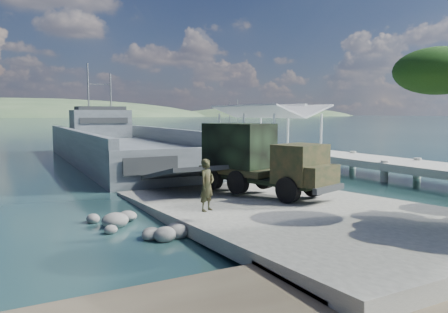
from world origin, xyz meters
The scene contains 10 objects.
ground centered at (0.00, 0.00, 0.00)m, with size 1400.00×1400.00×0.00m, color #1B3C40.
boat_ramp centered at (0.00, -1.00, 0.25)m, with size 10.00×18.00×0.50m, color slate.
shoreline_rocks centered at (-6.20, 0.50, 0.00)m, with size 3.20×5.60×0.90m, color slate, non-canonical shape.
distant_headlands centered at (50.00, 560.00, 0.00)m, with size 1000.00×240.00×48.00m, color #385535, non-canonical shape.
pier centered at (13.00, 18.77, 1.60)m, with size 6.40×44.00×6.10m.
landing_craft centered at (-0.23, 23.50, 0.87)m, with size 10.01×36.22×10.69m.
military_truck centered at (0.63, 2.42, 2.20)m, with size 4.23×7.66×3.41m.
soldier centered at (-4.20, -1.66, 1.45)m, with size 0.69×0.46×1.90m, color black.
sailboat_near centered at (15.95, 32.65, 0.33)m, with size 3.20×5.20×6.11m.
sailboat_far centered at (19.10, 35.98, 0.34)m, with size 2.22×5.46×6.46m.
Camera 1 is at (-11.09, -15.66, 4.42)m, focal length 35.00 mm.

